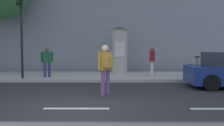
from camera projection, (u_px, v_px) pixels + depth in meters
ground_plane at (76, 109)px, 6.55m from camera, size 80.00×80.00×0.00m
sidewalk_curb at (96, 76)px, 13.53m from camera, size 36.00×4.00×0.15m
lane_markings at (76, 108)px, 6.55m from camera, size 25.80×0.16×0.01m
traffic_light at (20, 19)px, 11.62m from camera, size 0.24×0.45×4.30m
poster_column at (119, 49)px, 14.45m from camera, size 1.03×1.03×2.81m
pedestrian_in_light_jacket at (106, 65)px, 8.27m from camera, size 0.52×0.52×1.76m
pedestrian_with_bag at (152, 59)px, 12.70m from camera, size 0.35×0.62×1.60m
pedestrian_near_pole at (47, 60)px, 12.38m from camera, size 0.58×0.41×1.53m
bicycle_leaning at (200, 70)px, 12.10m from camera, size 1.77×0.21×1.09m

